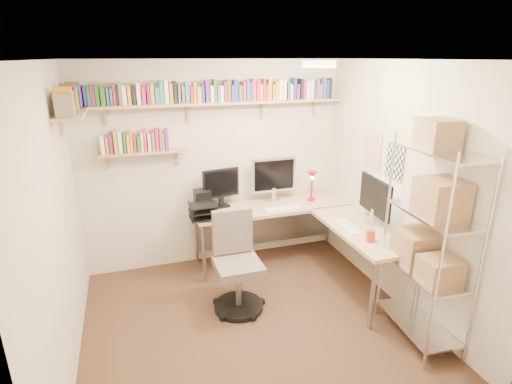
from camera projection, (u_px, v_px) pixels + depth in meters
ground at (252, 324)px, 3.97m from camera, size 3.20×3.20×0.00m
room_shell at (252, 174)px, 3.48m from camera, size 3.24×3.04×2.52m
wall_shelves at (179, 104)px, 4.36m from camera, size 3.12×1.09×0.80m
corner_desk at (284, 212)px, 4.77m from camera, size 2.06×1.97×1.34m
office_chair at (237, 269)px, 4.13m from camera, size 0.55×0.56×1.04m
wire_rack at (431, 221)px, 3.44m from camera, size 0.47×0.85×2.04m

